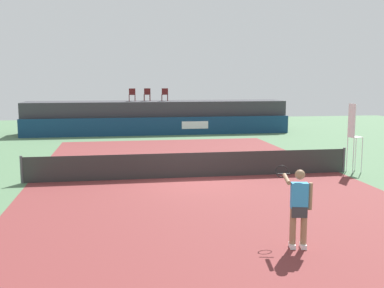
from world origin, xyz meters
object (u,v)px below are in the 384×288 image
(spectator_chair_left, at_px, (147,94))
(umpire_chair, at_px, (353,133))
(spectator_chair_far_left, at_px, (132,94))
(spectator_chair_center, at_px, (165,94))
(net_post_near, at_px, (22,170))
(net_post_far, at_px, (344,160))
(tennis_player, at_px, (298,206))

(spectator_chair_left, bearing_deg, umpire_chair, -65.20)
(spectator_chair_far_left, bearing_deg, spectator_chair_center, 2.38)
(spectator_chair_center, distance_m, umpire_chair, 16.49)
(spectator_chair_center, distance_m, net_post_near, 16.91)
(net_post_near, relative_size, net_post_far, 1.00)
(net_post_near, distance_m, tennis_player, 10.61)
(spectator_chair_center, xyz_separation_m, tennis_player, (0.52, -23.00, -1.73))
(spectator_chair_far_left, xyz_separation_m, spectator_chair_left, (1.06, 0.28, 0.00))
(spectator_chair_center, distance_m, net_post_far, 16.47)
(spectator_chair_far_left, relative_size, umpire_chair, 0.32)
(spectator_chair_far_left, xyz_separation_m, net_post_near, (-4.51, -15.23, -2.19))
(spectator_chair_left, distance_m, spectator_chair_center, 1.24)
(tennis_player, bearing_deg, net_post_near, 133.62)
(net_post_far, bearing_deg, spectator_chair_left, 113.77)
(net_post_near, relative_size, tennis_player, 0.56)
(spectator_chair_far_left, xyz_separation_m, tennis_player, (2.80, -22.91, -1.73))
(spectator_chair_left, bearing_deg, spectator_chair_center, -8.55)
(umpire_chair, xyz_separation_m, net_post_far, (-0.34, 0.02, -1.09))
(spectator_chair_left, xyz_separation_m, tennis_player, (1.75, -23.19, -1.73))
(spectator_chair_center, height_order, net_post_near, spectator_chair_center)
(spectator_chair_far_left, distance_m, net_post_far, 17.30)
(spectator_chair_left, relative_size, spectator_chair_center, 1.00)
(spectator_chair_far_left, height_order, net_post_far, spectator_chair_far_left)
(umpire_chair, bearing_deg, tennis_player, -125.33)
(spectator_chair_far_left, relative_size, spectator_chair_left, 1.00)
(spectator_chair_left, bearing_deg, tennis_player, -85.69)
(spectator_chair_left, height_order, net_post_far, spectator_chair_left)
(net_post_far, bearing_deg, umpire_chair, -2.56)
(spectator_chair_left, height_order, umpire_chair, spectator_chair_left)
(spectator_chair_far_left, xyz_separation_m, spectator_chair_center, (2.28, 0.09, 0.00))
(spectator_chair_far_left, height_order, tennis_player, spectator_chair_far_left)
(spectator_chair_far_left, xyz_separation_m, net_post_far, (7.89, -15.23, -2.19))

